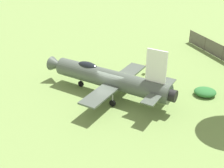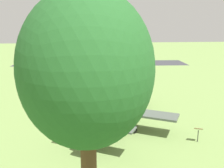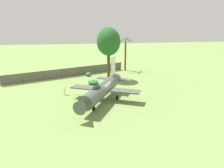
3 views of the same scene
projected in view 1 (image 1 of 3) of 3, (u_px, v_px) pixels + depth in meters
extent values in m
plane|color=#75934C|center=(110.00, 95.00, 27.42)|extent=(200.00, 200.00, 0.00)
cylinder|color=#4C564C|center=(110.00, 79.00, 26.62)|extent=(11.08, 7.17, 1.75)
cone|color=#4C564C|center=(57.00, 65.00, 29.55)|extent=(2.12, 2.08, 1.49)
cylinder|color=black|center=(173.00, 96.00, 23.85)|extent=(1.03, 1.21, 1.05)
ellipsoid|color=black|center=(88.00, 66.00, 27.44)|extent=(2.36, 1.85, 0.84)
cube|color=white|center=(156.00, 66.00, 23.53)|extent=(1.64, 0.99, 2.88)
cube|color=#4C564C|center=(99.00, 96.00, 24.30)|extent=(3.34, 4.23, 0.16)
cube|color=#4C564C|center=(130.00, 72.00, 28.61)|extent=(3.34, 4.23, 0.16)
cube|color=#4C564C|center=(151.00, 100.00, 22.95)|extent=(1.83, 2.11, 0.10)
cube|color=#4C564C|center=(167.00, 82.00, 25.66)|extent=(1.83, 2.11, 0.10)
cylinder|color=#A5A8AD|center=(81.00, 78.00, 28.59)|extent=(0.12, 0.12, 1.26)
cylinder|color=black|center=(81.00, 84.00, 28.88)|extent=(0.61, 0.45, 0.60)
cylinder|color=#A5A8AD|center=(113.00, 97.00, 25.26)|extent=(0.12, 0.12, 1.26)
cylinder|color=black|center=(113.00, 103.00, 25.55)|extent=(0.61, 0.45, 0.60)
cylinder|color=#A5A8AD|center=(129.00, 83.00, 27.66)|extent=(0.12, 0.12, 1.26)
cylinder|color=black|center=(129.00, 89.00, 27.95)|extent=(0.61, 0.45, 0.60)
cylinder|color=#4C4238|center=(223.00, 53.00, 34.66)|extent=(0.08, 0.08, 1.84)
cylinder|color=#4C4238|center=(205.00, 44.00, 37.62)|extent=(0.08, 0.08, 1.84)
cylinder|color=#4C4238|center=(190.00, 36.00, 40.58)|extent=(0.08, 0.08, 1.84)
ellipsoid|color=#2D7033|center=(205.00, 92.00, 27.27)|extent=(2.10, 1.84, 0.70)
cylinder|color=#333333|center=(147.00, 69.00, 31.62)|extent=(0.06, 0.06, 0.90)
cube|color=olive|center=(147.00, 65.00, 31.36)|extent=(0.60, 0.71, 0.25)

